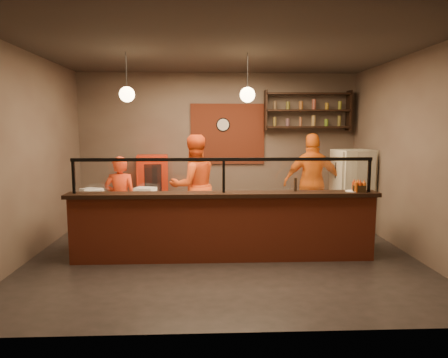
{
  "coord_description": "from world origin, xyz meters",
  "views": [
    {
      "loc": [
        -0.24,
        -6.23,
        2.01
      ],
      "look_at": [
        0.03,
        0.3,
        1.19
      ],
      "focal_mm": 32.0,
      "sensor_mm": 36.0,
      "label": 1
    }
  ],
  "objects_px": {
    "cook_left": "(121,199)",
    "fridge": "(352,191)",
    "cook_mid": "(194,186)",
    "condiment_caddy": "(359,188)",
    "red_cooler": "(153,190)",
    "wall_clock": "(223,125)",
    "cook_right": "(313,183)",
    "pizza_dough": "(244,195)",
    "pepper_mill": "(295,184)"
  },
  "relations": [
    {
      "from": "cook_left",
      "to": "fridge",
      "type": "height_order",
      "value": "fridge"
    },
    {
      "from": "cook_mid",
      "to": "condiment_caddy",
      "type": "relative_size",
      "value": 10.16
    },
    {
      "from": "fridge",
      "to": "red_cooler",
      "type": "bearing_deg",
      "value": 158.8
    },
    {
      "from": "wall_clock",
      "to": "cook_mid",
      "type": "height_order",
      "value": "wall_clock"
    },
    {
      "from": "red_cooler",
      "to": "cook_left",
      "type": "bearing_deg",
      "value": -112.29
    },
    {
      "from": "cook_right",
      "to": "pizza_dough",
      "type": "bearing_deg",
      "value": 40.19
    },
    {
      "from": "condiment_caddy",
      "to": "wall_clock",
      "type": "bearing_deg",
      "value": 125.14
    },
    {
      "from": "pizza_dough",
      "to": "pepper_mill",
      "type": "distance_m",
      "value": 0.95
    },
    {
      "from": "pizza_dough",
      "to": "cook_right",
      "type": "bearing_deg",
      "value": 37.08
    },
    {
      "from": "cook_mid",
      "to": "pepper_mill",
      "type": "relative_size",
      "value": 9.22
    },
    {
      "from": "cook_left",
      "to": "pepper_mill",
      "type": "relative_size",
      "value": 7.44
    },
    {
      "from": "red_cooler",
      "to": "wall_clock",
      "type": "bearing_deg",
      "value": 5.48
    },
    {
      "from": "fridge",
      "to": "red_cooler",
      "type": "distance_m",
      "value": 4.06
    },
    {
      "from": "cook_left",
      "to": "condiment_caddy",
      "type": "xyz_separation_m",
      "value": [
        3.84,
        -1.12,
        0.34
      ]
    },
    {
      "from": "fridge",
      "to": "wall_clock",
      "type": "bearing_deg",
      "value": 146.48
    },
    {
      "from": "pizza_dough",
      "to": "cook_left",
      "type": "bearing_deg",
      "value": 167.7
    },
    {
      "from": "red_cooler",
      "to": "condiment_caddy",
      "type": "distance_m",
      "value": 4.27
    },
    {
      "from": "cook_mid",
      "to": "cook_right",
      "type": "height_order",
      "value": "cook_right"
    },
    {
      "from": "cook_right",
      "to": "condiment_caddy",
      "type": "bearing_deg",
      "value": 101.1
    },
    {
      "from": "cook_right",
      "to": "pizza_dough",
      "type": "distance_m",
      "value": 1.81
    },
    {
      "from": "cook_left",
      "to": "pizza_dough",
      "type": "relative_size",
      "value": 3.46
    },
    {
      "from": "cook_right",
      "to": "fridge",
      "type": "relative_size",
      "value": 1.2
    },
    {
      "from": "cook_mid",
      "to": "red_cooler",
      "type": "xyz_separation_m",
      "value": [
        -0.9,
        0.98,
        -0.22
      ]
    },
    {
      "from": "condiment_caddy",
      "to": "pizza_dough",
      "type": "bearing_deg",
      "value": 158.88
    },
    {
      "from": "red_cooler",
      "to": "pizza_dough",
      "type": "height_order",
      "value": "red_cooler"
    },
    {
      "from": "pepper_mill",
      "to": "cook_left",
      "type": "bearing_deg",
      "value": 160.71
    },
    {
      "from": "wall_clock",
      "to": "pizza_dough",
      "type": "bearing_deg",
      "value": -82.84
    },
    {
      "from": "cook_right",
      "to": "pizza_dough",
      "type": "height_order",
      "value": "cook_right"
    },
    {
      "from": "cook_left",
      "to": "cook_right",
      "type": "relative_size",
      "value": 0.8
    },
    {
      "from": "red_cooler",
      "to": "pepper_mill",
      "type": "relative_size",
      "value": 7.08
    },
    {
      "from": "cook_right",
      "to": "condiment_caddy",
      "type": "xyz_separation_m",
      "value": [
        0.25,
        -1.75,
        0.15
      ]
    },
    {
      "from": "fridge",
      "to": "condiment_caddy",
      "type": "distance_m",
      "value": 1.84
    },
    {
      "from": "cook_mid",
      "to": "red_cooler",
      "type": "bearing_deg",
      "value": -69.58
    },
    {
      "from": "cook_left",
      "to": "cook_mid",
      "type": "height_order",
      "value": "cook_mid"
    },
    {
      "from": "condiment_caddy",
      "to": "cook_left",
      "type": "bearing_deg",
      "value": 163.72
    },
    {
      "from": "pizza_dough",
      "to": "pepper_mill",
      "type": "relative_size",
      "value": 2.15
    },
    {
      "from": "condiment_caddy",
      "to": "cook_mid",
      "type": "bearing_deg",
      "value": 149.71
    },
    {
      "from": "wall_clock",
      "to": "red_cooler",
      "type": "xyz_separation_m",
      "value": [
        -1.49,
        -0.31,
        -1.37
      ]
    },
    {
      "from": "cook_right",
      "to": "red_cooler",
      "type": "distance_m",
      "value": 3.3
    },
    {
      "from": "wall_clock",
      "to": "cook_left",
      "type": "xyz_separation_m",
      "value": [
        -1.88,
        -1.66,
        -1.33
      ]
    },
    {
      "from": "cook_mid",
      "to": "pepper_mill",
      "type": "distance_m",
      "value": 2.13
    },
    {
      "from": "cook_mid",
      "to": "pepper_mill",
      "type": "xyz_separation_m",
      "value": [
        1.61,
        -1.38,
        0.21
      ]
    },
    {
      "from": "cook_left",
      "to": "cook_right",
      "type": "xyz_separation_m",
      "value": [
        3.6,
        0.62,
        0.19
      ]
    },
    {
      "from": "wall_clock",
      "to": "pepper_mill",
      "type": "distance_m",
      "value": 3.01
    },
    {
      "from": "wall_clock",
      "to": "fridge",
      "type": "distance_m",
      "value": 3.01
    },
    {
      "from": "fridge",
      "to": "red_cooler",
      "type": "height_order",
      "value": "fridge"
    },
    {
      "from": "pepper_mill",
      "to": "cook_mid",
      "type": "bearing_deg",
      "value": 139.26
    },
    {
      "from": "fridge",
      "to": "cook_mid",
      "type": "bearing_deg",
      "value": 173.7
    },
    {
      "from": "cook_left",
      "to": "condiment_caddy",
      "type": "bearing_deg",
      "value": 161.91
    },
    {
      "from": "cook_left",
      "to": "pizza_dough",
      "type": "xyz_separation_m",
      "value": [
        2.15,
        -0.47,
        0.14
      ]
    }
  ]
}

